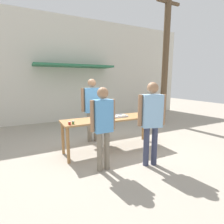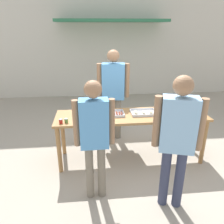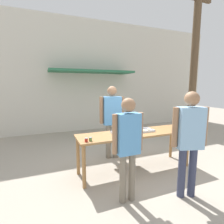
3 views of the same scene
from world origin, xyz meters
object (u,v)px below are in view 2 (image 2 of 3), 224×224
(food_tray_sausages, at_px, (112,114))
(food_tray_buns, at_px, (143,113))
(condiment_jar_mustard, at_px, (61,121))
(condiment_jar_ketchup, at_px, (66,121))
(beer_cup, at_px, (202,115))
(person_customer_with_cup, at_px, (177,134))
(person_server_behind_table, at_px, (113,88))
(person_customer_holding_hotdog, at_px, (94,132))

(food_tray_sausages, xyz_separation_m, food_tray_buns, (0.54, -0.00, 0.00))
(food_tray_sausages, bearing_deg, condiment_jar_mustard, -161.75)
(food_tray_sausages, relative_size, condiment_jar_ketchup, 5.61)
(food_tray_buns, height_order, beer_cup, beer_cup)
(food_tray_buns, xyz_separation_m, condiment_jar_mustard, (-1.36, -0.27, 0.02))
(food_tray_sausages, bearing_deg, condiment_jar_ketchup, -160.91)
(condiment_jar_ketchup, bearing_deg, person_customer_with_cup, -33.37)
(food_tray_sausages, height_order, beer_cup, beer_cup)
(condiment_jar_ketchup, relative_size, beer_cup, 0.79)
(food_tray_sausages, height_order, person_server_behind_table, person_server_behind_table)
(person_customer_holding_hotdog, bearing_deg, person_server_behind_table, -104.64)
(food_tray_sausages, distance_m, condiment_jar_mustard, 0.86)
(condiment_jar_mustard, relative_size, person_customer_holding_hotdog, 0.04)
(person_server_behind_table, relative_size, person_customer_holding_hotdog, 1.10)
(food_tray_buns, xyz_separation_m, person_server_behind_table, (-0.44, 0.79, 0.23))
(condiment_jar_mustard, height_order, person_server_behind_table, person_server_behind_table)
(person_server_behind_table, xyz_separation_m, person_customer_holding_hotdog, (-0.42, -1.71, -0.09))
(condiment_jar_mustard, relative_size, person_server_behind_table, 0.04)
(food_tray_sausages, relative_size, person_customer_with_cup, 0.23)
(condiment_jar_mustard, distance_m, person_customer_holding_hotdog, 0.83)
(person_customer_with_cup, bearing_deg, food_tray_sausages, -44.18)
(beer_cup, bearing_deg, food_tray_buns, 164.45)
(food_tray_sausages, xyz_separation_m, condiment_jar_mustard, (-0.82, -0.27, 0.02))
(food_tray_sausages, distance_m, beer_cup, 1.49)
(condiment_jar_ketchup, distance_m, person_customer_holding_hotdog, 0.80)
(food_tray_sausages, height_order, condiment_jar_ketchup, condiment_jar_ketchup)
(condiment_jar_mustard, bearing_deg, person_customer_holding_hotdog, -52.32)
(condiment_jar_ketchup, distance_m, person_customer_with_cup, 1.69)
(person_server_behind_table, relative_size, person_customer_with_cup, 1.04)
(food_tray_sausages, bearing_deg, food_tray_buns, -0.17)
(person_customer_with_cup, bearing_deg, person_customer_holding_hotdog, 1.74)
(beer_cup, bearing_deg, condiment_jar_ketchup, 179.90)
(person_customer_with_cup, bearing_deg, condiment_jar_ketchup, -16.92)
(condiment_jar_mustard, height_order, condiment_jar_ketchup, same)
(condiment_jar_mustard, distance_m, beer_cup, 2.28)
(person_customer_with_cup, bearing_deg, food_tray_buns, -67.53)
(person_customer_holding_hotdog, bearing_deg, condiment_jar_mustard, -53.18)
(person_server_behind_table, bearing_deg, condiment_jar_mustard, -124.36)
(person_server_behind_table, distance_m, person_customer_with_cup, 2.05)
(person_server_behind_table, bearing_deg, person_customer_with_cup, -67.45)
(food_tray_sausages, bearing_deg, person_customer_with_cup, -60.62)
(food_tray_buns, height_order, condiment_jar_ketchup, condiment_jar_ketchup)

